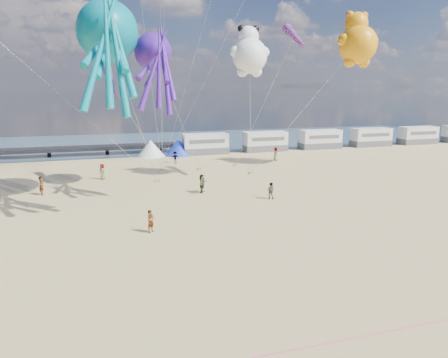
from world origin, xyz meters
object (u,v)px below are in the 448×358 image
Objects in this scene: sandbag_b at (199,169)px; sandbag_c at (251,173)px; motorhome_4 at (418,135)px; motorhome_1 at (265,141)px; tent_white at (151,148)px; beachgoer_5 at (41,186)px; tent_blue at (179,147)px; sandbag_d at (236,165)px; motorhome_3 at (371,137)px; kite_octopus_purple at (153,52)px; beachgoer_1 at (271,191)px; kite_panda at (250,56)px; sandbag_a at (157,181)px; motorhome_2 at (320,139)px; kite_octopus_teal at (107,32)px; sandbag_e at (162,170)px; beachgoer_4 at (202,184)px; kite_teddy_orange at (358,45)px; windsock_right at (110,81)px; beachgoer_0 at (102,172)px; motorhome_0 at (205,144)px; windsock_mid at (294,37)px; beachgoer_6 at (276,154)px; standing_person at (151,221)px; beachgoer_2 at (175,157)px.

sandbag_c is (5.12, -3.95, 0.00)m from sandbag_b.
motorhome_4 is 13.20× the size of sandbag_b.
motorhome_1 is 17.50m from tent_white.
tent_blue is at bearing -38.85° from beachgoer_5.
motorhome_4 reaches higher than sandbag_d.
kite_octopus_purple is (-37.75, -18.03, 11.42)m from motorhome_3.
kite_panda is at bearing -55.68° from beachgoer_1.
sandbag_a is (-8.91, 9.36, -0.64)m from beachgoer_1.
motorhome_1 reaches higher than tent_blue.
motorhome_2 is 40.43m from kite_octopus_teal.
motorhome_2 reaches higher than sandbag_b.
sandbag_e is at bearing 66.72° from kite_octopus_teal.
beachgoer_1 is 14.58m from sandbag_b.
motorhome_4 is at bearing 0.00° from motorhome_3.
motorhome_3 reaches higher than sandbag_e.
motorhome_1 is at bearing 61.41° from kite_octopus_purple.
sandbag_b is (2.10, 10.45, -0.77)m from beachgoer_4.
windsock_right is at bearing -157.72° from kite_teddy_orange.
sandbag_b is (5.62, 4.84, 0.00)m from sandbag_a.
motorhome_1 is at bearing 82.35° from beachgoer_0.
motorhome_3 is 34.46m from kite_panda.
kite_panda is (-27.80, -16.91, 11.32)m from motorhome_3.
beachgoer_5 is 0.18× the size of kite_octopus_purple.
sandbag_b is at bearing 40.71° from sandbag_a.
motorhome_0 reaches higher than sandbag_e.
windsock_mid is (8.97, -18.27, 13.50)m from tent_blue.
sandbag_d is (-6.39, -2.10, -0.79)m from beachgoer_6.
beachgoer_5 is 0.15× the size of kite_octopus_teal.
beachgoer_6 is at bearing -74.82° from beachgoer_1.
beachgoer_5 is at bearing 159.46° from kite_panda.
motorhome_2 and motorhome_4 have the same top height.
beachgoer_1 is 0.86× the size of beachgoer_5.
kite_octopus_purple reaches higher than beachgoer_4.
sandbag_b is at bearing -139.53° from motorhome_1.
motorhome_4 is 46.00m from tent_white.
tent_blue is at bearing 93.04° from sandbag_b.
sandbag_b is at bearing 101.11° from kite_panda.
kite_teddy_orange is (24.16, 3.49, 1.61)m from kite_octopus_purple.
sandbag_e is at bearing -22.68° from beachgoer_1.
kite_teddy_orange is at bearing 16.62° from kite_octopus_teal.
motorhome_4 is 42.49m from kite_panda.
tent_white is at bearing 180.00° from motorhome_4.
motorhome_2 is 1.65× the size of tent_blue.
standing_person is 1.06× the size of beachgoer_1.
kite_panda is at bearing -96.41° from sandbag_d.
beachgoer_2 is at bearing 135.61° from windsock_mid.
motorhome_3 is (9.50, 0.00, 0.00)m from motorhome_2.
sandbag_b is at bearing 64.24° from beachgoer_0.
kite_octopus_teal is at bearing -137.49° from motorhome_1.
standing_person is (-20.80, -30.71, -0.71)m from motorhome_1.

